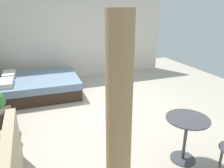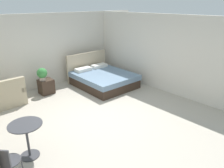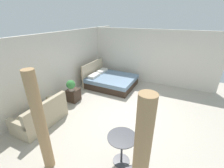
% 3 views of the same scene
% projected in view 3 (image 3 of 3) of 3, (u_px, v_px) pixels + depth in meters
% --- Properties ---
extents(ground_plane, '(9.19, 9.16, 0.02)m').
position_uv_depth(ground_plane, '(129.00, 112.00, 5.54)').
color(ground_plane, '#B2A899').
extents(wall_back, '(9.19, 0.12, 2.66)m').
position_uv_depth(wall_back, '(59.00, 66.00, 6.20)').
color(wall_back, silver).
rests_on(wall_back, ground).
extents(wall_right, '(0.12, 6.16, 2.66)m').
position_uv_depth(wall_right, '(151.00, 57.00, 7.54)').
color(wall_right, silver).
rests_on(wall_right, ground).
extents(bed, '(1.89, 2.23, 1.11)m').
position_uv_depth(bed, '(111.00, 81.00, 7.49)').
color(bed, '#38281E').
rests_on(bed, ground).
extents(couch, '(1.60, 0.85, 0.90)m').
position_uv_depth(couch, '(42.00, 116.00, 4.80)').
color(couch, tan).
rests_on(couch, ground).
extents(nightstand, '(0.46, 0.43, 0.51)m').
position_uv_depth(nightstand, '(74.00, 95.00, 6.18)').
color(nightstand, '#38281E').
rests_on(nightstand, ground).
extents(potted_plant, '(0.35, 0.35, 0.44)m').
position_uv_depth(potted_plant, '(71.00, 85.00, 5.89)').
color(potted_plant, tan).
rests_on(potted_plant, nightstand).
extents(balcony_table, '(0.67, 0.67, 0.76)m').
position_uv_depth(balcony_table, '(122.00, 145.00, 3.44)').
color(balcony_table, '#3F3F44').
rests_on(balcony_table, ground).
extents(curtain_left, '(0.24, 0.24, 2.37)m').
position_uv_depth(curtain_left, '(141.00, 163.00, 2.26)').
color(curtain_left, tan).
rests_on(curtain_left, ground).
extents(curtain_right, '(0.23, 0.23, 2.37)m').
position_uv_depth(curtain_right, '(40.00, 124.00, 3.08)').
color(curtain_right, tan).
rests_on(curtain_right, ground).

